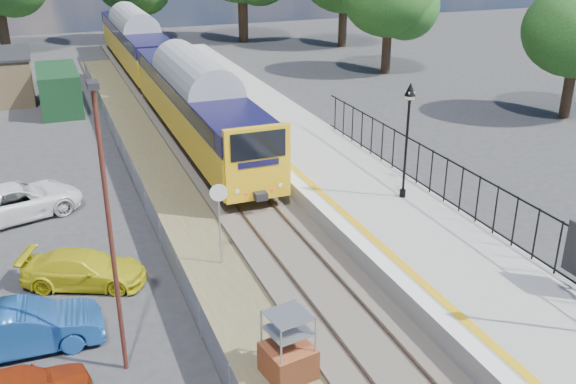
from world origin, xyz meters
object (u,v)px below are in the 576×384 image
brick_plinth (288,347)px  car_white (17,201)px  carpark_lamp (109,220)px  car_blue (24,328)px  train (159,63)px  car_yellow (84,269)px  victorian_lamp_north (409,114)px  speed_sign (219,210)px

brick_plinth → car_white: 14.61m
carpark_lamp → car_blue: carpark_lamp is taller
train → brick_plinth: 30.23m
train → car_white: (-9.03, -17.02, -1.64)m
car_blue → car_yellow: (1.83, 3.00, -0.11)m
train → car_white: bearing=-118.0°
carpark_lamp → car_yellow: bearing=97.2°
victorian_lamp_north → car_yellow: victorian_lamp_north is taller
victorian_lamp_north → car_white: size_ratio=0.91×
train → car_blue: 27.89m
train → speed_sign: train is taller
victorian_lamp_north → train: (-5.30, 22.60, -1.96)m
speed_sign → carpark_lamp: size_ratio=0.39×
carpark_lamp → car_white: bearing=103.2°
car_blue → car_white: (-0.19, 9.37, 0.02)m
car_yellow → car_white: car_white is taller
carpark_lamp → car_yellow: size_ratio=1.95×
brick_plinth → car_yellow: brick_plinth is taller
speed_sign → carpark_lamp: carpark_lamp is taller
carpark_lamp → speed_sign: bearing=49.0°
victorian_lamp_north → carpark_lamp: carpark_lamp is taller
train → car_yellow: (-7.01, -23.40, -1.77)m
carpark_lamp → car_yellow: carpark_lamp is taller
carpark_lamp → car_yellow: (-0.61, 4.83, -3.79)m
brick_plinth → speed_sign: (0.00, 6.35, 1.16)m
carpark_lamp → car_white: 12.08m
car_white → train: bearing=-45.1°
speed_sign → brick_plinth: bearing=-77.7°
victorian_lamp_north → car_yellow: (-12.31, -0.80, -3.72)m
victorian_lamp_north → carpark_lamp: bearing=-154.3°
car_blue → carpark_lamp: bearing=-125.8°
speed_sign → car_white: size_ratio=0.60×
car_yellow → carpark_lamp: bearing=-149.8°
speed_sign → victorian_lamp_north: bearing=20.6°
brick_plinth → speed_sign: speed_sign is taller
train → speed_sign: size_ratio=13.52×
car_blue → car_yellow: car_blue is taller
train → car_blue: train is taller
victorian_lamp_north → car_white: bearing=158.8°
car_yellow → car_white: (-2.02, 6.37, 0.13)m
car_blue → car_yellow: 3.51m
train → victorian_lamp_north: bearing=-76.8°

